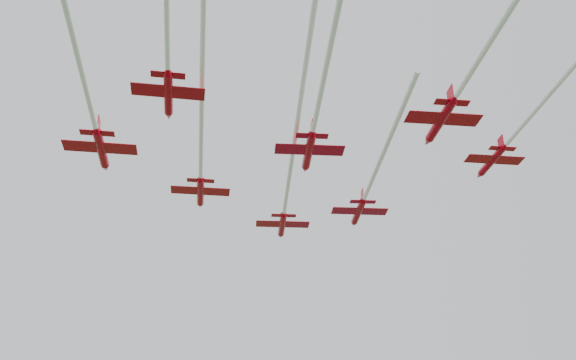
# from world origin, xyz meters

# --- Properties ---
(jet_lead) EXTENTS (15.72, 65.64, 2.82)m
(jet_lead) POSITION_xyz_m (-2.94, 0.15, 51.18)
(jet_lead) COLOR #BB0010
(jet_row2_left) EXTENTS (15.92, 50.81, 2.70)m
(jet_row2_left) POSITION_xyz_m (-13.82, -11.39, 50.35)
(jet_row2_left) COLOR #BB0010
(jet_row2_right) EXTENTS (11.71, 43.87, 2.66)m
(jet_row2_right) POSITION_xyz_m (9.20, -1.42, 48.93)
(jet_row2_right) COLOR #BB0010
(jet_row3_left) EXTENTS (19.19, 60.35, 2.80)m
(jet_row3_left) POSITION_xyz_m (-21.27, -33.36, 48.39)
(jet_row3_left) COLOR #BB0010
(jet_row3_mid) EXTENTS (12.30, 45.79, 2.76)m
(jet_row3_mid) POSITION_xyz_m (3.06, -22.15, 49.40)
(jet_row3_mid) COLOR #BB0010
(jet_row3_right) EXTENTS (15.25, 51.82, 2.50)m
(jet_row3_right) POSITION_xyz_m (30.09, -15.10, 51.74)
(jet_row3_right) COLOR #BB0010
(jet_row4_left) EXTENTS (17.25, 51.89, 2.46)m
(jet_row4_left) POSITION_xyz_m (-9.66, -41.84, 48.90)
(jet_row4_left) COLOR #BB0010
(jet_row4_right) EXTENTS (14.75, 49.38, 2.69)m
(jet_row4_right) POSITION_xyz_m (20.34, -31.25, 48.50)
(jet_row4_right) COLOR #BB0010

